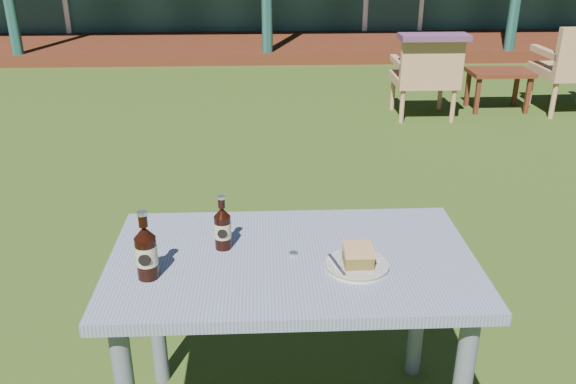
{
  "coord_description": "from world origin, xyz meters",
  "views": [
    {
      "loc": [
        -0.09,
        -3.34,
        1.72
      ],
      "look_at": [
        0.0,
        -1.3,
        0.82
      ],
      "focal_mm": 38.0,
      "sensor_mm": 36.0,
      "label": 1
    }
  ],
  "objects_px": {
    "cake_slice": "(358,255)",
    "armchair_left": "(426,73)",
    "plate": "(357,265)",
    "cola_bottle_far": "(146,252)",
    "cola_bottle_near": "(223,228)",
    "side_table": "(499,76)",
    "cafe_table": "(292,283)"
  },
  "relations": [
    {
      "from": "cafe_table",
      "to": "cola_bottle_far",
      "type": "bearing_deg",
      "value": -166.7
    },
    {
      "from": "cake_slice",
      "to": "cola_bottle_near",
      "type": "relative_size",
      "value": 0.48
    },
    {
      "from": "plate",
      "to": "cola_bottle_near",
      "type": "relative_size",
      "value": 1.07
    },
    {
      "from": "cola_bottle_far",
      "to": "side_table",
      "type": "distance_m",
      "value": 5.04
    },
    {
      "from": "side_table",
      "to": "armchair_left",
      "type": "bearing_deg",
      "value": -162.8
    },
    {
      "from": "cola_bottle_far",
      "to": "armchair_left",
      "type": "height_order",
      "value": "cola_bottle_far"
    },
    {
      "from": "cola_bottle_near",
      "to": "plate",
      "type": "bearing_deg",
      "value": -18.85
    },
    {
      "from": "cake_slice",
      "to": "side_table",
      "type": "relative_size",
      "value": 0.15
    },
    {
      "from": "cafe_table",
      "to": "cola_bottle_far",
      "type": "distance_m",
      "value": 0.5
    },
    {
      "from": "side_table",
      "to": "plate",
      "type": "bearing_deg",
      "value": -116.13
    },
    {
      "from": "cake_slice",
      "to": "cola_bottle_far",
      "type": "relative_size",
      "value": 0.41
    },
    {
      "from": "plate",
      "to": "cola_bottle_near",
      "type": "height_order",
      "value": "cola_bottle_near"
    },
    {
      "from": "cake_slice",
      "to": "plate",
      "type": "bearing_deg",
      "value": 138.02
    },
    {
      "from": "plate",
      "to": "cola_bottle_far",
      "type": "bearing_deg",
      "value": -177.37
    },
    {
      "from": "side_table",
      "to": "cola_bottle_near",
      "type": "bearing_deg",
      "value": -121.58
    },
    {
      "from": "cake_slice",
      "to": "armchair_left",
      "type": "relative_size",
      "value": 0.12
    },
    {
      "from": "cake_slice",
      "to": "armchair_left",
      "type": "distance_m",
      "value": 4.16
    },
    {
      "from": "cola_bottle_far",
      "to": "side_table",
      "type": "bearing_deg",
      "value": 57.33
    },
    {
      "from": "cola_bottle_near",
      "to": "cake_slice",
      "type": "bearing_deg",
      "value": -19.0
    },
    {
      "from": "armchair_left",
      "to": "cake_slice",
      "type": "bearing_deg",
      "value": -107.64
    },
    {
      "from": "cafe_table",
      "to": "armchair_left",
      "type": "distance_m",
      "value": 4.14
    },
    {
      "from": "plate",
      "to": "cake_slice",
      "type": "xyz_separation_m",
      "value": [
        0.0,
        -0.0,
        0.04
      ]
    },
    {
      "from": "cola_bottle_far",
      "to": "side_table",
      "type": "height_order",
      "value": "cola_bottle_far"
    },
    {
      "from": "cafe_table",
      "to": "armchair_left",
      "type": "bearing_deg",
      "value": 69.33
    },
    {
      "from": "cake_slice",
      "to": "cafe_table",
      "type": "bearing_deg",
      "value": 159.05
    },
    {
      "from": "plate",
      "to": "cola_bottle_far",
      "type": "distance_m",
      "value": 0.66
    },
    {
      "from": "cafe_table",
      "to": "cola_bottle_far",
      "type": "height_order",
      "value": "cola_bottle_far"
    },
    {
      "from": "cola_bottle_near",
      "to": "cola_bottle_far",
      "type": "relative_size",
      "value": 0.85
    },
    {
      "from": "cola_bottle_far",
      "to": "armchair_left",
      "type": "relative_size",
      "value": 0.29
    },
    {
      "from": "armchair_left",
      "to": "side_table",
      "type": "height_order",
      "value": "armchair_left"
    },
    {
      "from": "cola_bottle_far",
      "to": "plate",
      "type": "bearing_deg",
      "value": 2.63
    },
    {
      "from": "armchair_left",
      "to": "cola_bottle_near",
      "type": "bearing_deg",
      "value": -113.95
    }
  ]
}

